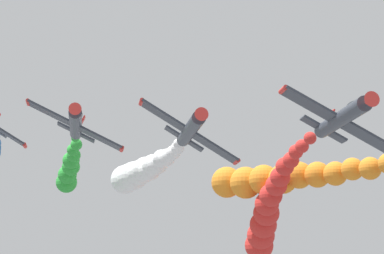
% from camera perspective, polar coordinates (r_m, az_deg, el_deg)
% --- Properties ---
extents(smoke_trail_left_inner, '(13.79, 30.67, 3.73)m').
position_cam_1_polar(smoke_trail_left_inner, '(74.59, 6.91, -3.96)').
color(smoke_trail_left_inner, orange).
extents(airplane_right_inner, '(8.60, 10.35, 4.83)m').
position_cam_1_polar(airplane_right_inner, '(53.05, 11.65, 0.73)').
color(airplane_right_inner, '#333842').
extents(smoke_trail_right_inner, '(4.37, 29.14, 9.43)m').
position_cam_1_polar(smoke_trail_right_inner, '(79.02, 5.82, -7.05)').
color(smoke_trail_right_inner, red).
extents(airplane_left_outer, '(8.37, 10.35, 5.25)m').
position_cam_1_polar(airplane_left_outer, '(59.08, -0.09, -0.16)').
color(airplane_left_outer, '#333842').
extents(smoke_trail_left_outer, '(6.00, 24.24, 3.43)m').
position_cam_1_polar(smoke_trail_left_outer, '(81.88, -4.12, -3.56)').
color(smoke_trail_left_outer, white).
extents(airplane_right_outer, '(8.78, 10.35, 4.44)m').
position_cam_1_polar(airplane_right_outer, '(64.75, -9.07, 0.31)').
color(airplane_right_outer, '#333842').
extents(smoke_trail_right_outer, '(2.96, 16.08, 4.07)m').
position_cam_1_polar(smoke_trail_right_outer, '(82.28, -9.57, -3.36)').
color(smoke_trail_right_outer, green).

